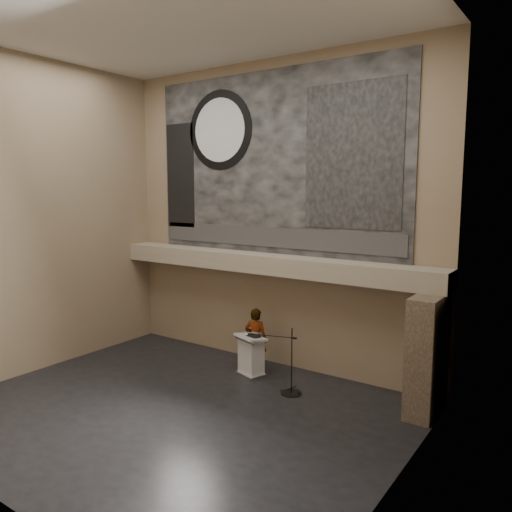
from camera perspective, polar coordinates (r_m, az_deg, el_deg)
The scene contains 20 objects.
floor at distance 11.96m, azimuth -9.17°, elevation -17.15°, with size 10.00×10.00×0.00m, color black.
ceiling at distance 11.40m, azimuth -10.19°, elevation 25.43°, with size 10.00×10.00×0.00m, color silver.
wall_back at distance 14.02m, azimuth 1.87°, elevation 4.62°, with size 10.00×0.02×8.50m, color #806A51.
wall_left at distance 14.81m, azimuth -23.68°, elevation 4.14°, with size 0.02×8.00×8.50m, color #806A51.
wall_right at distance 8.22m, azimuth 16.18°, elevation 2.08°, with size 0.02×8.00×8.50m, color #806A51.
soffit at distance 13.82m, azimuth 0.94°, elevation -0.84°, with size 10.00×0.80×0.50m, color gray.
sprinkler_left at distance 14.76m, azimuth -4.34°, elevation -1.41°, with size 0.04×0.04×0.06m, color #B2893D.
sprinkler_right at distance 12.88m, azimuth 7.87°, elevation -2.82°, with size 0.04×0.04×0.06m, color #B2893D.
banner at distance 13.99m, azimuth 1.83°, elevation 10.56°, with size 8.00×0.05×5.00m, color black.
banner_text_strip at distance 14.01m, azimuth 1.70°, elevation 2.16°, with size 7.76×0.02×0.55m, color #2D2D2D.
banner_clock_rim at distance 15.09m, azimuth -4.17°, elevation 14.15°, with size 2.30×2.30×0.02m, color black.
banner_clock_face at distance 15.07m, azimuth -4.22°, elevation 14.15°, with size 1.84×1.84×0.02m, color silver.
banner_building_print at distance 12.81m, azimuth 10.95°, elevation 11.12°, with size 2.60×0.02×3.60m, color black.
banner_brick_print at distance 16.05m, azimuth -8.63°, elevation 9.05°, with size 1.10×0.02×3.20m, color black.
stone_pier at distance 11.88m, azimuth 18.96°, elevation -10.66°, with size 0.60×1.40×2.70m, color #433529.
lectern at distance 13.66m, azimuth -0.57°, elevation -11.31°, with size 0.94×0.79×1.14m.
binder at distance 13.42m, azimuth -0.28°, elevation -9.13°, with size 0.33×0.26×0.04m, color black.
papers at distance 13.53m, azimuth -1.05°, elevation -9.06°, with size 0.23×0.32×0.01m, color white.
speaker_person at distance 13.98m, azimuth -0.02°, elevation -9.48°, with size 0.64×0.42×1.75m, color silver.
mic_stand at distance 12.69m, azimuth 3.91°, elevation -14.41°, with size 1.33×0.59×1.66m.
Camera 1 is at (7.59, -7.76, 5.02)m, focal length 35.00 mm.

